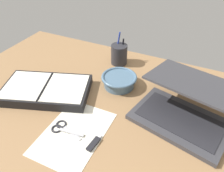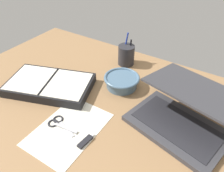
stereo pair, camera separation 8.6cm
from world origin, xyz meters
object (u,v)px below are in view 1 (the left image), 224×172
object	(u,v)px
planner	(46,90)
scissors	(62,128)
laptop	(186,108)
bowl	(119,80)
pen_cup	(119,54)

from	to	relation	value
planner	scissors	world-z (taller)	planner
laptop	planner	world-z (taller)	laptop
laptop	bowl	world-z (taller)	laptop
laptop	planner	distance (cm)	56.63
planner	bowl	bearing A→B (deg)	16.19
pen_cup	scissors	size ratio (longest dim) A/B	1.28
laptop	scissors	bearing A→B (deg)	-134.56
bowl	scissors	xyz separation A→B (cm)	(-8.26, -31.77, -2.63)
laptop	scissors	distance (cm)	45.37
bowl	planner	size ratio (longest dim) A/B	0.39
planner	laptop	bearing A→B (deg)	-8.42
bowl	scissors	size ratio (longest dim) A/B	1.26
bowl	planner	world-z (taller)	bowl
bowl	pen_cup	bearing A→B (deg)	113.99
laptop	bowl	xyz separation A→B (cm)	(-29.84, 7.57, -2.06)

